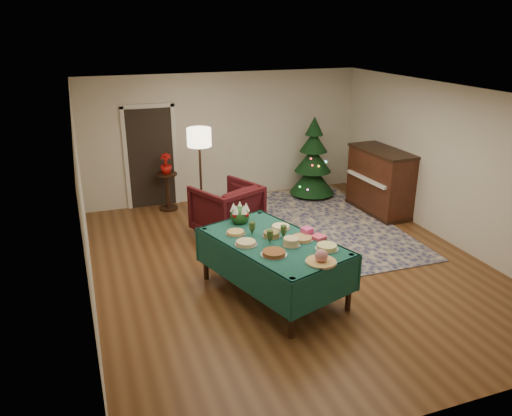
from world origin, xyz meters
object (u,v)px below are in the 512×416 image
object	(u,v)px
buffet_table	(274,252)
christmas_tree	(313,161)
armchair	(227,207)
floor_lamp	(199,143)
gift_box	(307,232)
side_table	(168,192)
piano	(380,182)
potted_plant	(166,168)

from	to	relation	value
buffet_table	christmas_tree	distance (m)	4.39
armchair	floor_lamp	size ratio (longest dim) A/B	0.57
gift_box	floor_lamp	distance (m)	3.17
armchair	side_table	size ratio (longest dim) A/B	1.35
buffet_table	piano	world-z (taller)	piano
gift_box	floor_lamp	world-z (taller)	floor_lamp
gift_box	christmas_tree	world-z (taller)	christmas_tree
armchair	christmas_tree	size ratio (longest dim) A/B	0.59
christmas_tree	piano	bearing A→B (deg)	-57.67
buffet_table	side_table	size ratio (longest dim) A/B	3.11
buffet_table	gift_box	xyz separation A→B (m)	(0.51, 0.02, 0.22)
floor_lamp	buffet_table	bearing A→B (deg)	-84.58
buffet_table	piano	bearing A→B (deg)	35.78
side_table	potted_plant	size ratio (longest dim) A/B	1.87
floor_lamp	side_table	bearing A→B (deg)	117.88
gift_box	armchair	world-z (taller)	armchair
christmas_tree	piano	distance (m)	1.60
gift_box	potted_plant	world-z (taller)	potted_plant
side_table	christmas_tree	xyz separation A→B (m)	(3.17, -0.25, 0.43)
armchair	potted_plant	world-z (taller)	armchair
buffet_table	christmas_tree	size ratio (longest dim) A/B	1.34
potted_plant	piano	xyz separation A→B (m)	(4.02, -1.60, -0.25)
gift_box	armchair	size ratio (longest dim) A/B	0.13
armchair	christmas_tree	bearing A→B (deg)	-174.06
armchair	floor_lamp	world-z (taller)	floor_lamp
buffet_table	potted_plant	distance (m)	4.02
potted_plant	piano	bearing A→B (deg)	-21.66
christmas_tree	armchair	bearing A→B (deg)	-149.82
buffet_table	gift_box	distance (m)	0.56
armchair	potted_plant	bearing A→B (deg)	-88.85
christmas_tree	piano	xyz separation A→B (m)	(0.85, -1.34, -0.17)
floor_lamp	side_table	size ratio (longest dim) A/B	2.39
floor_lamp	potted_plant	size ratio (longest dim) A/B	4.45
side_table	christmas_tree	distance (m)	3.21
buffet_table	armchair	distance (m)	2.30
piano	christmas_tree	bearing A→B (deg)	122.33
side_table	piano	world-z (taller)	piano
potted_plant	side_table	bearing A→B (deg)	90.00
buffet_table	potted_plant	size ratio (longest dim) A/B	5.80
gift_box	buffet_table	bearing A→B (deg)	-177.60
floor_lamp	potted_plant	bearing A→B (deg)	117.88
potted_plant	christmas_tree	world-z (taller)	christmas_tree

